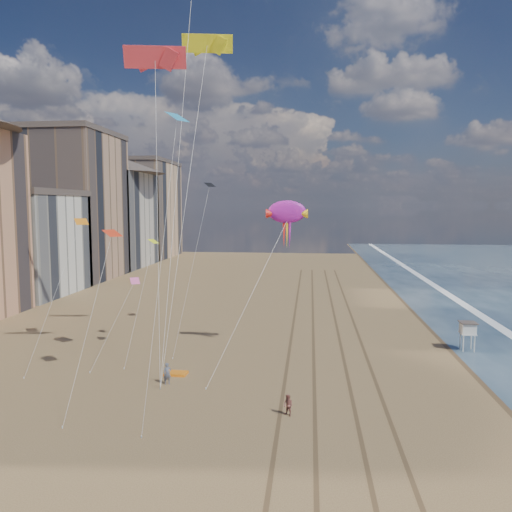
% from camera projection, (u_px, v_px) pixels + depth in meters
% --- Properties ---
extents(wet_sand, '(260.00, 260.00, 0.00)m').
position_uv_depth(wet_sand, '(460.00, 324.00, 60.65)').
color(wet_sand, '#42301E').
rests_on(wet_sand, ground).
extents(foam, '(260.00, 260.00, 0.00)m').
position_uv_depth(foam, '(496.00, 325.00, 60.19)').
color(foam, white).
rests_on(foam, ground).
extents(tracks, '(7.68, 120.00, 0.01)m').
position_uv_depth(tracks, '(326.00, 342.00, 52.54)').
color(tracks, brown).
rests_on(tracks, ground).
extents(buildings, '(34.72, 131.35, 29.00)m').
position_uv_depth(buildings, '(57.00, 210.00, 91.61)').
color(buildings, '#C6B284').
rests_on(buildings, ground).
extents(lifeguard_stand, '(1.59, 1.59, 2.87)m').
position_uv_depth(lifeguard_stand, '(468.00, 329.00, 49.46)').
color(lifeguard_stand, silver).
rests_on(lifeguard_stand, ground).
extents(grounded_kite, '(1.94, 1.29, 0.21)m').
position_uv_depth(grounded_kite, '(176.00, 373.00, 42.54)').
color(grounded_kite, orange).
rests_on(grounded_kite, ground).
extents(show_kite, '(4.93, 5.39, 17.25)m').
position_uv_depth(show_kite, '(287.00, 212.00, 46.85)').
color(show_kite, '#B31BA8').
rests_on(show_kite, ground).
extents(kite_flyer_a, '(0.76, 0.69, 1.75)m').
position_uv_depth(kite_flyer_a, '(167.00, 374.00, 40.19)').
color(kite_flyer_a, '#52596A').
rests_on(kite_flyer_a, ground).
extents(kite_flyer_b, '(0.91, 0.87, 1.48)m').
position_uv_depth(kite_flyer_b, '(288.00, 405.00, 34.16)').
color(kite_flyer_b, '#8E5048').
rests_on(kite_flyer_b, ground).
extents(small_kites, '(14.12, 18.97, 15.06)m').
position_uv_depth(small_kites, '(143.00, 202.00, 45.33)').
color(small_kites, red).
rests_on(small_kites, ground).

